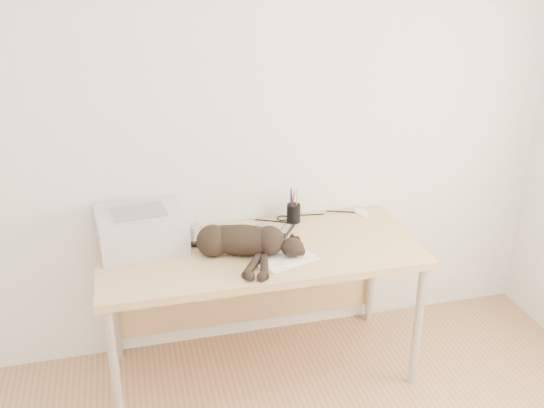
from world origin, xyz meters
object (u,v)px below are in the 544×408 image
object	(u,v)px
mug	(192,231)
pen_cup	(294,213)
mouse	(361,210)
desk	(257,264)
cat	(239,242)
printer	(141,229)

from	to	relation	value
mug	pen_cup	xyz separation A→B (m)	(0.57, 0.08, 0.01)
pen_cup	mouse	distance (m)	0.40
desk	mouse	distance (m)	0.69
mug	mouse	xyz separation A→B (m)	(0.97, 0.10, -0.03)
cat	mouse	size ratio (longest dim) A/B	5.85
desk	printer	world-z (taller)	printer
cat	pen_cup	distance (m)	0.48
pen_cup	printer	bearing A→B (deg)	-173.18
mug	pen_cup	size ratio (longest dim) A/B	0.51
printer	pen_cup	distance (m)	0.83
cat	pen_cup	xyz separation A→B (m)	(0.36, 0.31, -0.02)
desk	printer	xyz separation A→B (m)	(-0.57, 0.08, 0.23)
pen_cup	mouse	bearing A→B (deg)	2.46
cat	mug	xyz separation A→B (m)	(-0.20, 0.23, -0.03)
pen_cup	desk	bearing A→B (deg)	-144.58
desk	pen_cup	world-z (taller)	pen_cup
mug	desk	bearing A→B (deg)	-16.89
desk	mouse	size ratio (longest dim) A/B	13.91
desk	mouse	xyz separation A→B (m)	(0.65, 0.19, 0.15)
desk	cat	bearing A→B (deg)	-131.92
mug	pen_cup	world-z (taller)	pen_cup
mouse	cat	bearing A→B (deg)	-167.91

